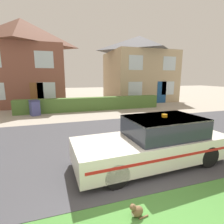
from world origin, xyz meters
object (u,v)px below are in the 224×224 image
Objects in this scene: police_car at (155,142)px; house_left at (24,62)px; house_right at (139,68)px; wheelie_bin at (35,108)px; cat at (136,211)px.

police_car is 0.62× the size of house_left.
wheelie_bin is (-10.27, -5.52, -2.96)m from house_right.
house_left is at bearing -178.84° from house_right.
wheelie_bin is at bearing -83.25° from cat.
house_left reaches higher than wheelie_bin.
house_left is at bearing 79.56° from wheelie_bin.
house_left is 7.22× the size of wheelie_bin.
wheelie_bin is at bearing -66.20° from police_car.
house_left is 1.09× the size of house_right.
police_car is 13.15× the size of cat.
house_left is at bearing -71.46° from police_car.
wheelie_bin is (-2.72, 10.00, 0.40)m from cat.
cat is at bearing 48.15° from police_car.
wheelie_bin is at bearing -151.75° from house_right.
house_left reaches higher than house_right.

